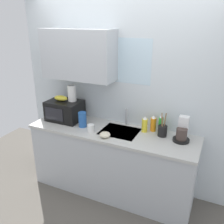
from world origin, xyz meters
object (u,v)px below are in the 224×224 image
dish_soap_bottle_green (161,124)px  mug_white (91,128)px  paper_towel_roll (72,93)px  utensil_crock (162,130)px  coffee_maker (182,132)px  small_bowl (105,135)px  banana_bunch (61,98)px  cereal_canister (82,120)px  dish_soap_bottle_yellow (145,125)px  microwave (65,110)px  dish_soap_bottle_orange (153,124)px

dish_soap_bottle_green → mug_white: dish_soap_bottle_green is taller
paper_towel_roll → utensil_crock: bearing=0.9°
coffee_maker → small_bowl: (-0.84, -0.31, -0.07)m
utensil_crock → small_bowl: size_ratio=2.29×
banana_bunch → cereal_canister: banana_bunch is taller
cereal_canister → utensil_crock: utensil_crock is taller
paper_towel_roll → dish_soap_bottle_yellow: 1.05m
cereal_canister → mug_white: cereal_canister is taller
banana_bunch → paper_towel_roll: (0.15, 0.05, 0.08)m
coffee_maker → dish_soap_bottle_yellow: bearing=175.7°
dish_soap_bottle_green → utensil_crock: utensil_crock is taller
microwave → dish_soap_bottle_yellow: microwave is taller
utensil_crock → mug_white: bearing=-162.6°
coffee_maker → dish_soap_bottle_orange: coffee_maker is taller
dish_soap_bottle_green → cereal_canister: dish_soap_bottle_green is taller
paper_towel_roll → microwave: bearing=-152.8°
coffee_maker → dish_soap_bottle_orange: 0.38m
paper_towel_roll → small_bowl: 0.78m
banana_bunch → coffee_maker: banana_bunch is taller
paper_towel_roll → cereal_canister: size_ratio=1.11×
coffee_maker → dish_soap_bottle_yellow: (-0.46, 0.03, -0.01)m
coffee_maker → dish_soap_bottle_orange: (-0.37, 0.10, -0.01)m
dish_soap_bottle_orange → utensil_crock: (0.14, -0.09, -0.02)m
dish_soap_bottle_yellow → microwave: bearing=-175.1°
coffee_maker → mug_white: coffee_maker is taller
paper_towel_roll → coffee_maker: paper_towel_roll is taller
utensil_crock → microwave: bearing=-177.0°
microwave → dish_soap_bottle_green: microwave is taller
banana_bunch → cereal_canister: (0.39, -0.10, -0.21)m
dish_soap_bottle_yellow → small_bowl: 0.52m
coffee_maker → dish_soap_bottle_yellow: 0.46m
dish_soap_bottle_green → paper_towel_roll: bearing=-174.9°
coffee_maker → dish_soap_bottle_yellow: size_ratio=1.38×
dish_soap_bottle_orange → cereal_canister: 0.90m
banana_bunch → mug_white: size_ratio=2.11×
microwave → utensil_crock: bearing=3.0°
cereal_canister → small_bowl: size_ratio=1.52×
microwave → coffee_maker: coffee_maker is taller
dish_soap_bottle_yellow → mug_white: size_ratio=2.13×
banana_bunch → dish_soap_bottle_orange: (1.25, 0.16, -0.21)m
microwave → small_bowl: 0.78m
dish_soap_bottle_yellow → cereal_canister: size_ratio=1.03×
cereal_canister → small_bowl: bearing=-20.9°
utensil_crock → small_bowl: utensil_crock is taller
dish_soap_bottle_yellow → banana_bunch: bearing=-175.4°
mug_white → microwave: bearing=159.8°
dish_soap_bottle_yellow → cereal_canister: (-0.77, -0.19, 0.00)m
small_bowl → coffee_maker: bearing=20.2°
dish_soap_bottle_orange → dish_soap_bottle_yellow: bearing=-142.9°
paper_towel_roll → dish_soap_bottle_green: 1.23m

